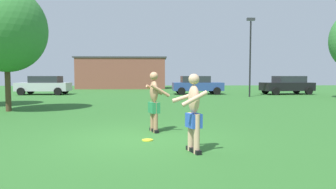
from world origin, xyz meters
TOP-DOWN VIEW (x-y plane):
  - ground_plane at (0.00, 0.00)m, footprint 80.00×80.00m
  - player_near at (1.32, -1.40)m, footprint 0.73×0.61m
  - player_in_green at (0.48, 0.95)m, footprint 0.72×0.76m
  - frisbee at (0.30, -0.20)m, footprint 0.28×0.28m
  - car_silver_near_post at (-8.91, 18.17)m, footprint 4.34×2.09m
  - car_blue_mid_lot at (4.15, 18.15)m, footprint 4.36×2.14m
  - car_black_far_end at (11.96, 17.70)m, footprint 4.48×2.43m
  - lamp_post at (7.73, 14.80)m, footprint 0.60×0.24m
  - outbuilding_behind_lot at (-3.61, 29.98)m, footprint 11.04×4.60m
  - tree_behind_players at (-6.21, 6.23)m, footprint 3.59×3.59m

SIDE VIEW (x-z plane):
  - ground_plane at x=0.00m, z-range 0.00..0.00m
  - frisbee at x=0.30m, z-range 0.00..0.03m
  - car_silver_near_post at x=-8.91m, z-range 0.03..1.61m
  - car_blue_mid_lot at x=4.15m, z-range 0.03..1.61m
  - car_black_far_end at x=11.96m, z-range 0.03..1.61m
  - player_near at x=1.32m, z-range 0.05..1.73m
  - player_in_green at x=0.48m, z-range 0.06..1.81m
  - outbuilding_behind_lot at x=-3.61m, z-range 0.01..3.87m
  - lamp_post at x=7.73m, z-range 0.65..6.61m
  - tree_behind_players at x=-6.21m, z-range 0.89..6.54m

